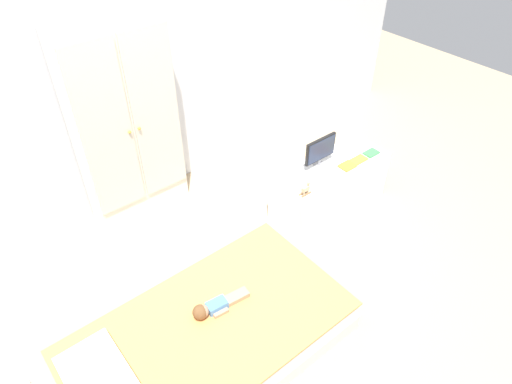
# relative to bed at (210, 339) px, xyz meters

# --- Properties ---
(ground_plane) EXTENTS (10.00, 10.00, 0.02)m
(ground_plane) POSITION_rel_bed_xyz_m (0.43, 0.16, -0.14)
(ground_plane) COLOR tan
(back_wall) EXTENTS (6.40, 0.05, 2.70)m
(back_wall) POSITION_rel_bed_xyz_m (0.43, 1.74, 1.22)
(back_wall) COLOR silver
(back_wall) RESTS_ON ground_plane
(bed) EXTENTS (1.74, 0.97, 0.27)m
(bed) POSITION_rel_bed_xyz_m (0.00, 0.00, 0.00)
(bed) COLOR silver
(bed) RESTS_ON ground_plane
(doll) EXTENTS (0.39, 0.14, 0.10)m
(doll) POSITION_rel_bed_xyz_m (0.07, 0.08, 0.17)
(doll) COLOR #4C84C6
(doll) RESTS_ON bed
(wardrobe) EXTENTS (0.81, 0.28, 1.69)m
(wardrobe) POSITION_rel_bed_xyz_m (0.34, 1.57, 0.72)
(wardrobe) COLOR white
(wardrobe) RESTS_ON ground_plane
(tv_stand) EXTENTS (1.03, 0.42, 0.45)m
(tv_stand) POSITION_rel_bed_xyz_m (1.61, 0.53, 0.09)
(tv_stand) COLOR white
(tv_stand) RESTS_ON ground_plane
(tv_monitor) EXTENTS (0.31, 0.10, 0.26)m
(tv_monitor) POSITION_rel_bed_xyz_m (1.53, 0.60, 0.46)
(tv_monitor) COLOR #99999E
(tv_monitor) RESTS_ON tv_stand
(rocking_horse_toy) EXTENTS (0.10, 0.04, 0.12)m
(rocking_horse_toy) POSITION_rel_bed_xyz_m (1.19, 0.40, 0.37)
(rocking_horse_toy) COLOR #8E6642
(rocking_horse_toy) RESTS_ON tv_stand
(book_orange) EXTENTS (0.13, 0.11, 0.02)m
(book_orange) POSITION_rel_bed_xyz_m (1.69, 0.43, 0.32)
(book_orange) COLOR orange
(book_orange) RESTS_ON tv_stand
(book_yellow) EXTENTS (0.16, 0.09, 0.02)m
(book_yellow) POSITION_rel_bed_xyz_m (1.83, 0.43, 0.32)
(book_yellow) COLOR gold
(book_yellow) RESTS_ON tv_stand
(book_green) EXTENTS (0.13, 0.09, 0.01)m
(book_green) POSITION_rel_bed_xyz_m (2.00, 0.43, 0.32)
(book_green) COLOR #429E51
(book_green) RESTS_ON tv_stand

